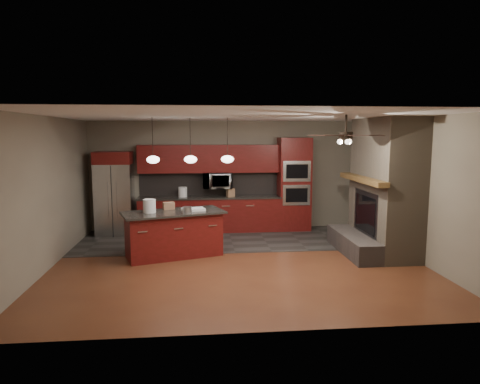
{
  "coord_description": "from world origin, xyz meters",
  "views": [
    {
      "loc": [
        -0.74,
        -8.03,
        2.47
      ],
      "look_at": [
        0.1,
        0.6,
        1.29
      ],
      "focal_mm": 32.0,
      "sensor_mm": 36.0,
      "label": 1
    }
  ],
  "objects": [
    {
      "name": "ceiling_fan",
      "position": [
        1.8,
        -0.8,
        2.46
      ],
      "size": [
        1.27,
        1.33,
        0.41
      ],
      "color": "black",
      "rests_on": "ceiling"
    },
    {
      "name": "right_wall",
      "position": [
        3.5,
        0.0,
        1.4
      ],
      "size": [
        0.02,
        6.0,
        2.8
      ],
      "primitive_type": "cube",
      "color": "gray",
      "rests_on": "ground"
    },
    {
      "name": "white_bucket",
      "position": [
        -1.72,
        0.47,
        1.05
      ],
      "size": [
        0.35,
        0.35,
        0.27
      ],
      "primitive_type": "cylinder",
      "rotation": [
        0.0,
        0.0,
        0.67
      ],
      "color": "silver",
      "rests_on": "kitchen_island"
    },
    {
      "name": "back_wall",
      "position": [
        0.0,
        3.0,
        1.4
      ],
      "size": [
        7.0,
        0.02,
        2.8
      ],
      "primitive_type": "cube",
      "color": "gray",
      "rests_on": "ground"
    },
    {
      "name": "paint_can",
      "position": [
        -0.98,
        0.35,
        0.98
      ],
      "size": [
        0.25,
        0.25,
        0.13
      ],
      "primitive_type": "cylinder",
      "rotation": [
        0.0,
        0.0,
        0.46
      ],
      "color": "#B1B0B6",
      "rests_on": "kitchen_island"
    },
    {
      "name": "cardboard_box",
      "position": [
        -1.37,
        0.84,
        0.99
      ],
      "size": [
        0.26,
        0.22,
        0.15
      ],
      "primitive_type": "cube",
      "rotation": [
        0.0,
        0.0,
        0.25
      ],
      "color": "#8B6248",
      "rests_on": "kitchen_island"
    },
    {
      "name": "counter_bucket",
      "position": [
        -1.14,
        2.7,
        1.02
      ],
      "size": [
        0.29,
        0.29,
        0.25
      ],
      "primitive_type": "cylinder",
      "rotation": [
        0.0,
        0.0,
        -0.42
      ],
      "color": "white",
      "rests_on": "back_cabinetry"
    },
    {
      "name": "kitchen_island",
      "position": [
        -1.26,
        0.54,
        0.47
      ],
      "size": [
        2.19,
        1.48,
        0.92
      ],
      "rotation": [
        0.0,
        0.0,
        0.31
      ],
      "color": "maroon",
      "rests_on": "ground"
    },
    {
      "name": "oven_tower",
      "position": [
        1.7,
        2.69,
        1.19
      ],
      "size": [
        0.8,
        0.63,
        2.38
      ],
      "color": "maroon",
      "rests_on": "ground"
    },
    {
      "name": "pendant_left",
      "position": [
        -1.65,
        0.7,
        1.96
      ],
      "size": [
        0.26,
        0.26,
        0.92
      ],
      "color": "black",
      "rests_on": "ceiling"
    },
    {
      "name": "back_cabinetry",
      "position": [
        -0.48,
        2.74,
        0.89
      ],
      "size": [
        3.59,
        0.64,
        2.2
      ],
      "color": "maroon",
      "rests_on": "ground"
    },
    {
      "name": "fireplace_column",
      "position": [
        3.04,
        0.4,
        1.3
      ],
      "size": [
        1.3,
        2.1,
        2.8
      ],
      "color": "#6F624F",
      "rests_on": "ground"
    },
    {
      "name": "pendant_center",
      "position": [
        -0.9,
        0.7,
        1.96
      ],
      "size": [
        0.26,
        0.26,
        0.92
      ],
      "color": "black",
      "rests_on": "ceiling"
    },
    {
      "name": "slate_tile_patch",
      "position": [
        0.0,
        1.8,
        0.01
      ],
      "size": [
        7.0,
        2.4,
        0.01
      ],
      "primitive_type": "cube",
      "color": "#322F2D",
      "rests_on": "ground"
    },
    {
      "name": "microwave",
      "position": [
        -0.27,
        2.75,
        1.3
      ],
      "size": [
        0.73,
        0.41,
        0.5
      ],
      "primitive_type": "imported",
      "color": "silver",
      "rests_on": "back_cabinetry"
    },
    {
      "name": "paint_tray",
      "position": [
        -0.86,
        0.63,
        0.94
      ],
      "size": [
        0.51,
        0.41,
        0.05
      ],
      "primitive_type": "cube",
      "rotation": [
        0.0,
        0.0,
        0.24
      ],
      "color": "silver",
      "rests_on": "kitchen_island"
    },
    {
      "name": "ground",
      "position": [
        0.0,
        0.0,
        0.0
      ],
      "size": [
        7.0,
        7.0,
        0.0
      ],
      "primitive_type": "plane",
      "color": "brown",
      "rests_on": "ground"
    },
    {
      "name": "pendant_right",
      "position": [
        -0.15,
        0.7,
        1.96
      ],
      "size": [
        0.26,
        0.26,
        0.92
      ],
      "color": "black",
      "rests_on": "ceiling"
    },
    {
      "name": "refrigerator",
      "position": [
        -2.81,
        2.62,
        1.03
      ],
      "size": [
        0.88,
        0.75,
        2.05
      ],
      "color": "silver",
      "rests_on": "ground"
    },
    {
      "name": "ceiling",
      "position": [
        0.0,
        0.0,
        2.8
      ],
      "size": [
        7.0,
        6.0,
        0.02
      ],
      "primitive_type": "cube",
      "color": "white",
      "rests_on": "back_wall"
    },
    {
      "name": "counter_box",
      "position": [
        0.06,
        2.65,
        1.0
      ],
      "size": [
        0.23,
        0.2,
        0.21
      ],
      "primitive_type": "cube",
      "rotation": [
        0.0,
        0.0,
        0.36
      ],
      "color": "#9B7150",
      "rests_on": "back_cabinetry"
    },
    {
      "name": "left_wall",
      "position": [
        -3.5,
        0.0,
        1.4
      ],
      "size": [
        0.02,
        6.0,
        2.8
      ],
      "primitive_type": "cube",
      "color": "gray",
      "rests_on": "ground"
    }
  ]
}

